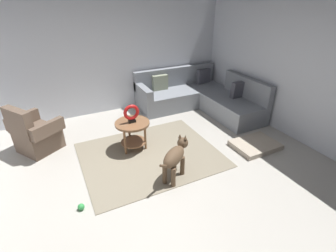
{
  "coord_description": "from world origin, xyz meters",
  "views": [
    {
      "loc": [
        -1.18,
        -2.7,
        2.5
      ],
      "look_at": [
        0.45,
        0.6,
        0.55
      ],
      "focal_mm": 26.76,
      "sensor_mm": 36.0,
      "label": 1
    }
  ],
  "objects_px": {
    "side_table": "(133,129)",
    "dog": "(175,157)",
    "armchair": "(35,134)",
    "dog_bed_mat": "(255,145)",
    "dog_toy_ball": "(81,207)",
    "torus_sculpture": "(131,113)",
    "sectional_couch": "(199,98)"
  },
  "relations": [
    {
      "from": "side_table",
      "to": "dog",
      "type": "relative_size",
      "value": 0.84
    },
    {
      "from": "armchair",
      "to": "dog_bed_mat",
      "type": "distance_m",
      "value": 3.94
    },
    {
      "from": "armchair",
      "to": "dog_toy_ball",
      "type": "distance_m",
      "value": 1.87
    },
    {
      "from": "armchair",
      "to": "torus_sculpture",
      "type": "bearing_deg",
      "value": 31.89
    },
    {
      "from": "side_table",
      "to": "torus_sculpture",
      "type": "height_order",
      "value": "torus_sculpture"
    },
    {
      "from": "armchair",
      "to": "side_table",
      "type": "distance_m",
      "value": 1.71
    },
    {
      "from": "torus_sculpture",
      "to": "dog_toy_ball",
      "type": "distance_m",
      "value": 1.68
    },
    {
      "from": "armchair",
      "to": "dog_toy_ball",
      "type": "relative_size",
      "value": 11.25
    },
    {
      "from": "sectional_couch",
      "to": "dog",
      "type": "distance_m",
      "value": 2.67
    },
    {
      "from": "sectional_couch",
      "to": "torus_sculpture",
      "type": "xyz_separation_m",
      "value": [
        -2.03,
        -1.0,
        0.42
      ]
    },
    {
      "from": "sectional_couch",
      "to": "torus_sculpture",
      "type": "height_order",
      "value": "sectional_couch"
    },
    {
      "from": "torus_sculpture",
      "to": "dog_toy_ball",
      "type": "bearing_deg",
      "value": -135.74
    },
    {
      "from": "armchair",
      "to": "dog",
      "type": "distance_m",
      "value": 2.55
    },
    {
      "from": "sectional_couch",
      "to": "dog_bed_mat",
      "type": "distance_m",
      "value": 1.95
    },
    {
      "from": "side_table",
      "to": "dog_bed_mat",
      "type": "bearing_deg",
      "value": -24.89
    },
    {
      "from": "torus_sculpture",
      "to": "dog_bed_mat",
      "type": "xyz_separation_m",
      "value": [
        2.02,
        -0.94,
        -0.67
      ]
    },
    {
      "from": "torus_sculpture",
      "to": "dog_toy_ball",
      "type": "xyz_separation_m",
      "value": [
        -1.11,
        -1.08,
        -0.67
      ]
    },
    {
      "from": "torus_sculpture",
      "to": "dog",
      "type": "distance_m",
      "value": 1.13
    },
    {
      "from": "dog_toy_ball",
      "to": "dog",
      "type": "bearing_deg",
      "value": 1.71
    },
    {
      "from": "side_table",
      "to": "dog_bed_mat",
      "type": "height_order",
      "value": "side_table"
    },
    {
      "from": "armchair",
      "to": "dog",
      "type": "xyz_separation_m",
      "value": [
        1.85,
        -1.75,
        0.05
      ]
    },
    {
      "from": "sectional_couch",
      "to": "side_table",
      "type": "xyz_separation_m",
      "value": [
        -2.03,
        -1.0,
        0.12
      ]
    },
    {
      "from": "dog_bed_mat",
      "to": "dog",
      "type": "xyz_separation_m",
      "value": [
        -1.72,
        -0.1,
        0.33
      ]
    },
    {
      "from": "dog_bed_mat",
      "to": "dog",
      "type": "bearing_deg",
      "value": -176.66
    },
    {
      "from": "sectional_couch",
      "to": "dog_toy_ball",
      "type": "relative_size",
      "value": 25.36
    },
    {
      "from": "side_table",
      "to": "dog_toy_ball",
      "type": "distance_m",
      "value": 1.59
    },
    {
      "from": "torus_sculpture",
      "to": "sectional_couch",
      "type": "bearing_deg",
      "value": 26.24
    },
    {
      "from": "torus_sculpture",
      "to": "dog_bed_mat",
      "type": "relative_size",
      "value": 0.41
    },
    {
      "from": "side_table",
      "to": "dog_toy_ball",
      "type": "relative_size",
      "value": 6.76
    },
    {
      "from": "side_table",
      "to": "dog_toy_ball",
      "type": "xyz_separation_m",
      "value": [
        -1.11,
        -1.08,
        -0.37
      ]
    },
    {
      "from": "sectional_couch",
      "to": "side_table",
      "type": "height_order",
      "value": "sectional_couch"
    },
    {
      "from": "armchair",
      "to": "dog_bed_mat",
      "type": "bearing_deg",
      "value": 31.86
    }
  ]
}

